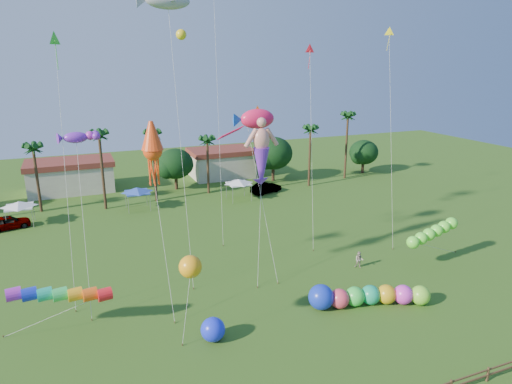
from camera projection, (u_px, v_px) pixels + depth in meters
name	position (u px, v px, depth m)	size (l,w,h in m)	color
ground	(313.00, 360.00, 30.46)	(160.00, 160.00, 0.00)	#285116
tree_line	(193.00, 162.00, 69.67)	(69.46, 8.91, 11.00)	#3A2819
buildings_row	(144.00, 172.00, 73.21)	(35.00, 7.00, 4.00)	beige
tent_row	(138.00, 191.00, 59.80)	(31.00, 4.00, 0.60)	white
car_a	(8.00, 222.00, 53.80)	(1.96, 4.87, 1.66)	#4C4C54
car_b	(266.00, 188.00, 68.54)	(1.72, 4.93, 1.62)	#4C4C54
spectator_b	(359.00, 260.00, 43.75)	(0.79, 0.61, 1.62)	#AF9C92
caterpillar_inflatable	(364.00, 296.00, 36.94)	(9.94, 4.55, 2.06)	#EB3E57
blue_ball	(213.00, 330.00, 32.32)	(1.75, 1.75, 1.75)	#1C2DFC
rainbow_tube	(79.00, 299.00, 32.47)	(8.90, 2.43, 3.37)	red
green_worm	(413.00, 242.00, 42.82)	(10.35, 2.10, 3.51)	#63FA37
orange_ball_kite	(190.00, 267.00, 31.07)	(1.81, 1.70, 6.50)	#FFA314
merman_kite	(261.00, 156.00, 40.41)	(3.04, 4.20, 13.96)	#E28E80
fish_kite	(257.00, 119.00, 42.38)	(5.16, 7.28, 15.04)	#FC1C54
shark_kite	(168.00, 1.00, 38.82)	(5.27, 7.45, 25.05)	#9B9EA9
squid_kite	(153.00, 151.00, 34.68)	(2.05, 5.09, 14.98)	#FD4714
lobster_kite	(76.00, 138.00, 35.05)	(3.54, 5.52, 14.15)	purple
delta_kite_red	(310.00, 54.00, 46.55)	(1.87, 4.60, 20.89)	red
delta_kite_yellow	(389.00, 39.00, 45.51)	(1.01, 4.07, 22.46)	yellow
delta_kite_green	(55.00, 44.00, 34.09)	(1.32, 4.31, 21.37)	#3AD832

